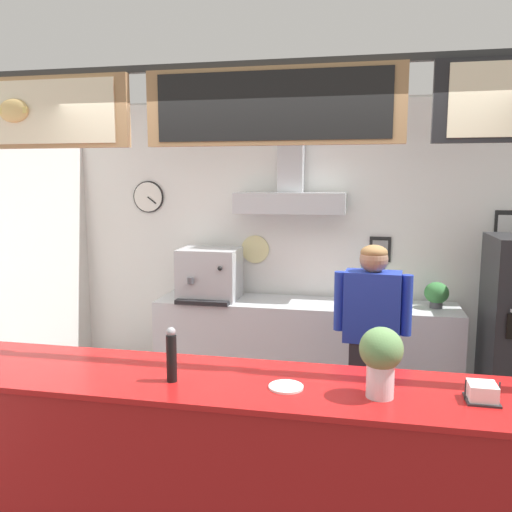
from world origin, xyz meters
name	(u,v)px	position (x,y,z in m)	size (l,w,h in m)	color
ground_plane	(275,503)	(0.00, 0.00, 0.00)	(6.06, 6.06, 0.00)	#3F3A38
back_wall_assembly	(310,235)	(-0.01, 2.09, 1.51)	(5.05, 2.55, 2.84)	#9E9E99
service_counter	(260,471)	(0.00, -0.50, 0.50)	(3.77, 0.69, 1.01)	maroon
back_prep_counter	(304,348)	(-0.03, 1.84, 0.44)	(2.86, 0.60, 0.90)	silver
shop_worker	(371,343)	(0.58, 0.74, 0.87)	(0.56, 0.25, 1.60)	#232328
espresso_machine	(210,274)	(-0.96, 1.81, 1.14)	(0.57, 0.54, 0.50)	#B7BABF
potted_sage	(391,289)	(0.77, 1.80, 1.07)	(0.27, 0.27, 0.31)	beige
potted_oregano	(437,294)	(1.17, 1.86, 1.03)	(0.22, 0.22, 0.24)	#4C4C51
condiment_plate	(286,387)	(0.14, -0.55, 1.02)	(0.18, 0.18, 0.01)	white
basil_vase	(381,359)	(0.61, -0.57, 1.20)	(0.21, 0.21, 0.35)	silver
pepper_grinder	(172,355)	(-0.46, -0.58, 1.15)	(0.06, 0.06, 0.29)	black
napkin_holder	(482,393)	(1.09, -0.52, 1.05)	(0.16, 0.15, 0.10)	#262628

